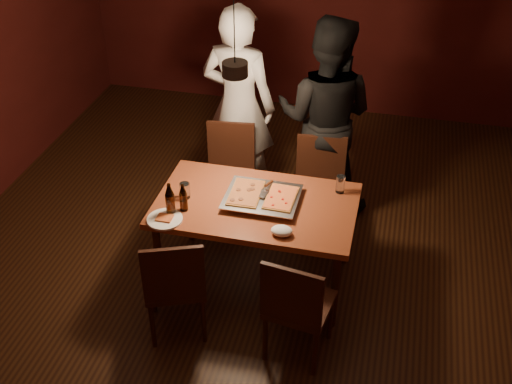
% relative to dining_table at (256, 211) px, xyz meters
% --- Properties ---
extents(room_shell, '(6.00, 6.00, 6.00)m').
position_rel_dining_table_xyz_m(room_shell, '(-0.18, 0.14, 0.72)').
color(room_shell, '#351E0E').
rests_on(room_shell, ground).
extents(dining_table, '(1.50, 0.90, 0.75)m').
position_rel_dining_table_xyz_m(dining_table, '(0.00, 0.00, 0.00)').
color(dining_table, brown).
rests_on(dining_table, floor).
extents(chair_far_left, '(0.47, 0.47, 0.49)m').
position_rel_dining_table_xyz_m(chair_far_left, '(-0.43, 0.81, -0.14)').
color(chair_far_left, '#38190F').
rests_on(chair_far_left, floor).
extents(chair_far_right, '(0.46, 0.46, 0.49)m').
position_rel_dining_table_xyz_m(chair_far_right, '(0.37, 0.76, -0.14)').
color(chair_far_right, '#38190F').
rests_on(chair_far_right, floor).
extents(chair_near_left, '(0.54, 0.54, 0.49)m').
position_rel_dining_table_xyz_m(chair_near_left, '(-0.41, -0.72, -0.14)').
color(chair_near_left, '#38190F').
rests_on(chair_near_left, floor).
extents(chair_near_right, '(0.48, 0.48, 0.49)m').
position_rel_dining_table_xyz_m(chair_near_right, '(0.45, -0.74, -0.14)').
color(chair_near_right, '#38190F').
rests_on(chair_near_right, floor).
extents(pizza_tray, '(0.56, 0.47, 0.05)m').
position_rel_dining_table_xyz_m(pizza_tray, '(0.04, 0.03, 0.10)').
color(pizza_tray, silver).
rests_on(pizza_tray, dining_table).
extents(pizza_meat, '(0.24, 0.37, 0.02)m').
position_rel_dining_table_xyz_m(pizza_meat, '(-0.09, 0.03, 0.13)').
color(pizza_meat, maroon).
rests_on(pizza_meat, pizza_tray).
extents(pizza_cheese, '(0.22, 0.34, 0.02)m').
position_rel_dining_table_xyz_m(pizza_cheese, '(0.18, 0.03, 0.13)').
color(pizza_cheese, gold).
rests_on(pizza_cheese, pizza_tray).
extents(spatula, '(0.14, 0.25, 0.04)m').
position_rel_dining_table_xyz_m(spatula, '(0.03, 0.05, 0.14)').
color(spatula, silver).
rests_on(spatula, pizza_tray).
extents(beer_bottle_a, '(0.07, 0.07, 0.26)m').
position_rel_dining_table_xyz_m(beer_bottle_a, '(-0.57, -0.27, 0.20)').
color(beer_bottle_a, black).
rests_on(beer_bottle_a, dining_table).
extents(beer_bottle_b, '(0.06, 0.06, 0.22)m').
position_rel_dining_table_xyz_m(beer_bottle_b, '(-0.50, -0.21, 0.19)').
color(beer_bottle_b, black).
rests_on(beer_bottle_b, dining_table).
extents(water_glass_left, '(0.08, 0.08, 0.12)m').
position_rel_dining_table_xyz_m(water_glass_left, '(-0.54, -0.05, 0.14)').
color(water_glass_left, silver).
rests_on(water_glass_left, dining_table).
extents(water_glass_right, '(0.07, 0.07, 0.14)m').
position_rel_dining_table_xyz_m(water_glass_right, '(0.59, 0.29, 0.14)').
color(water_glass_right, silver).
rests_on(water_glass_right, dining_table).
extents(plate_slice, '(0.26, 0.26, 0.03)m').
position_rel_dining_table_xyz_m(plate_slice, '(-0.59, -0.36, 0.08)').
color(plate_slice, white).
rests_on(plate_slice, dining_table).
extents(napkin, '(0.15, 0.12, 0.06)m').
position_rel_dining_table_xyz_m(napkin, '(0.26, -0.33, 0.11)').
color(napkin, white).
rests_on(napkin, dining_table).
extents(diner_white, '(0.73, 0.53, 1.86)m').
position_rel_dining_table_xyz_m(diner_white, '(-0.44, 1.16, 0.25)').
color(diner_white, silver).
rests_on(diner_white, floor).
extents(diner_dark, '(0.95, 0.78, 1.82)m').
position_rel_dining_table_xyz_m(diner_dark, '(0.34, 1.17, 0.24)').
color(diner_dark, black).
rests_on(diner_dark, floor).
extents(pendant_lamp, '(0.18, 0.18, 1.10)m').
position_rel_dining_table_xyz_m(pendant_lamp, '(-0.18, 0.14, 1.08)').
color(pendant_lamp, black).
rests_on(pendant_lamp, ceiling).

